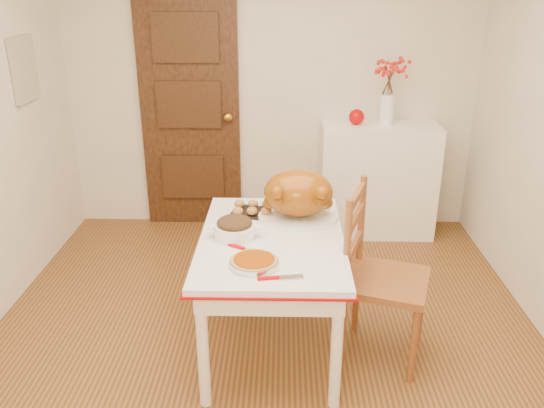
{
  "coord_description": "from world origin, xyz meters",
  "views": [
    {
      "loc": [
        0.11,
        -2.74,
        2.07
      ],
      "look_at": [
        0.05,
        0.15,
        0.91
      ],
      "focal_mm": 36.48,
      "sensor_mm": 36.0,
      "label": 1
    }
  ],
  "objects_px": {
    "turkey_platter": "(298,196)",
    "chair_oak": "(387,277)",
    "pumpkin_pie": "(254,261)",
    "kitchen_table": "(272,292)",
    "sideboard": "(377,180)"
  },
  "relations": [
    {
      "from": "kitchen_table",
      "to": "chair_oak",
      "type": "bearing_deg",
      "value": -7.0
    },
    {
      "from": "sideboard",
      "to": "kitchen_table",
      "type": "distance_m",
      "value": 1.89
    },
    {
      "from": "pumpkin_pie",
      "to": "turkey_platter",
      "type": "bearing_deg",
      "value": 68.51
    },
    {
      "from": "kitchen_table",
      "to": "pumpkin_pie",
      "type": "bearing_deg",
      "value": -103.38
    },
    {
      "from": "chair_oak",
      "to": "pumpkin_pie",
      "type": "xyz_separation_m",
      "value": [
        -0.74,
        -0.27,
        0.24
      ]
    },
    {
      "from": "chair_oak",
      "to": "pumpkin_pie",
      "type": "height_order",
      "value": "chair_oak"
    },
    {
      "from": "kitchen_table",
      "to": "chair_oak",
      "type": "xyz_separation_m",
      "value": [
        0.65,
        -0.08,
        0.16
      ]
    },
    {
      "from": "turkey_platter",
      "to": "chair_oak",
      "type": "bearing_deg",
      "value": -14.17
    },
    {
      "from": "sideboard",
      "to": "kitchen_table",
      "type": "height_order",
      "value": "sideboard"
    },
    {
      "from": "chair_oak",
      "to": "pumpkin_pie",
      "type": "relative_size",
      "value": 4.15
    },
    {
      "from": "sideboard",
      "to": "pumpkin_pie",
      "type": "bearing_deg",
      "value": -115.23
    },
    {
      "from": "kitchen_table",
      "to": "pumpkin_pie",
      "type": "height_order",
      "value": "pumpkin_pie"
    },
    {
      "from": "kitchen_table",
      "to": "chair_oak",
      "type": "distance_m",
      "value": 0.68
    },
    {
      "from": "kitchen_table",
      "to": "turkey_platter",
      "type": "xyz_separation_m",
      "value": [
        0.15,
        0.25,
        0.52
      ]
    },
    {
      "from": "kitchen_table",
      "to": "turkey_platter",
      "type": "bearing_deg",
      "value": 58.74
    }
  ]
}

